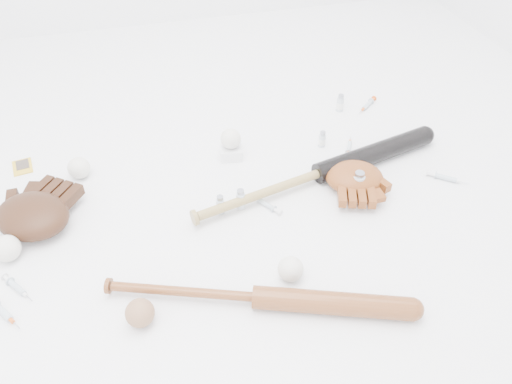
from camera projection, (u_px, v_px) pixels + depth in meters
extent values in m
plane|color=white|center=(243.00, 207.00, 1.60)|extent=(3.00, 3.00, 0.00)
cube|color=gold|center=(22.00, 167.00, 1.75)|extent=(0.08, 0.10, 0.00)
cube|color=white|center=(231.00, 152.00, 1.78)|extent=(0.09, 0.09, 0.04)
sphere|color=silver|center=(231.00, 139.00, 1.75)|extent=(0.07, 0.07, 0.07)
sphere|color=silver|center=(7.00, 248.00, 1.42)|extent=(0.08, 0.08, 0.08)
sphere|color=silver|center=(79.00, 168.00, 1.69)|extent=(0.07, 0.07, 0.07)
sphere|color=silver|center=(291.00, 269.00, 1.37)|extent=(0.07, 0.07, 0.07)
sphere|color=#926546|center=(140.00, 313.00, 1.26)|extent=(0.07, 0.07, 0.07)
cylinder|color=silver|center=(340.00, 103.00, 2.00)|extent=(0.03, 0.03, 0.07)
cylinder|color=silver|center=(322.00, 139.00, 1.82)|extent=(0.03, 0.03, 0.06)
cylinder|color=silver|center=(241.00, 199.00, 1.58)|extent=(0.03, 0.03, 0.07)
cylinder|color=silver|center=(358.00, 183.00, 1.62)|extent=(0.04, 0.04, 0.09)
cylinder|color=silver|center=(220.00, 204.00, 1.56)|extent=(0.03, 0.03, 0.07)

